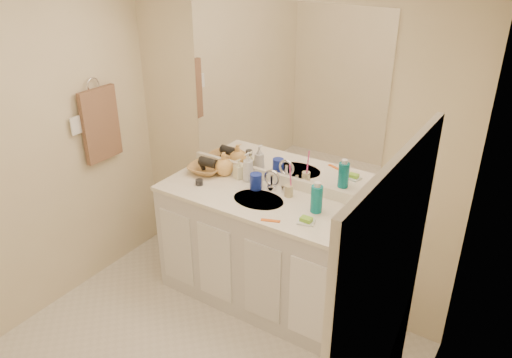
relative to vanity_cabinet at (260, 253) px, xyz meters
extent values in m
cube|color=beige|center=(0.00, 0.28, 0.77)|extent=(2.60, 0.02, 2.40)
cube|color=beige|center=(-1.30, -1.02, 0.77)|extent=(0.02, 2.60, 2.40)
cube|color=beige|center=(1.30, -1.02, 0.77)|extent=(0.02, 2.60, 2.40)
cube|color=silver|center=(0.00, 0.00, 0.00)|extent=(1.50, 0.55, 0.85)
cube|color=white|center=(0.00, 0.00, 0.44)|extent=(1.52, 0.57, 0.03)
cube|color=white|center=(0.00, 0.26, 0.50)|extent=(1.52, 0.03, 0.08)
cylinder|color=#B5B19E|center=(0.00, -0.02, 0.44)|extent=(0.37, 0.37, 0.02)
cylinder|color=silver|center=(0.00, 0.16, 0.51)|extent=(0.02, 0.02, 0.11)
cube|color=white|center=(0.00, 0.27, 1.14)|extent=(1.48, 0.01, 1.20)
cylinder|color=#182CA5|center=(-0.10, 0.11, 0.51)|extent=(0.09, 0.09, 0.12)
cylinder|color=#C9B98D|center=(0.15, 0.14, 0.50)|extent=(0.08, 0.08, 0.08)
cylinder|color=#FC42A1|center=(0.16, 0.14, 0.60)|extent=(0.01, 0.04, 0.20)
cylinder|color=#0B7D88|center=(0.41, 0.05, 0.55)|extent=(0.10, 0.10, 0.18)
cube|color=white|center=(0.42, -0.11, 0.46)|extent=(0.12, 0.11, 0.01)
cube|color=#7FC730|center=(0.42, -0.11, 0.48)|extent=(0.07, 0.05, 0.03)
cube|color=orange|center=(0.22, -0.22, 0.46)|extent=(0.13, 0.07, 0.01)
cylinder|color=black|center=(-0.48, -0.06, 0.47)|extent=(0.07, 0.07, 0.04)
imported|color=white|center=(-0.22, 0.19, 0.57)|extent=(0.09, 0.09, 0.22)
imported|color=#EFEDC3|center=(-0.30, 0.18, 0.53)|extent=(0.09, 0.09, 0.15)
imported|color=#F0B55D|center=(-0.43, 0.17, 0.54)|extent=(0.18, 0.18, 0.18)
imported|color=#B38348|center=(-0.57, 0.13, 0.49)|extent=(0.30, 0.30, 0.06)
cylinder|color=black|center=(-0.55, 0.13, 0.54)|extent=(0.14, 0.08, 0.07)
torus|color=silver|center=(-1.27, -0.25, 1.12)|extent=(0.01, 0.11, 0.11)
cube|color=brown|center=(-1.25, -0.25, 0.82)|extent=(0.04, 0.32, 0.55)
cube|color=white|center=(-1.27, -0.45, 0.88)|extent=(0.01, 0.08, 0.13)
camera|label=1|loc=(1.63, -2.57, 2.11)|focal=35.00mm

